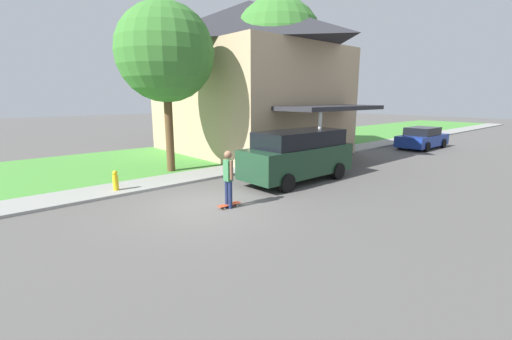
{
  "coord_description": "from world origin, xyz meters",
  "views": [
    {
      "loc": [
        9.01,
        -5.78,
        3.4
      ],
      "look_at": [
        0.24,
        1.96,
        0.9
      ],
      "focal_mm": 24.0,
      "sensor_mm": 36.0,
      "label": 1
    }
  ],
  "objects_px": {
    "car_down_street": "(422,138)",
    "fire_hydrant": "(115,181)",
    "lawn_tree_far": "(277,44)",
    "suv_parked": "(298,155)",
    "lawn_tree_near": "(165,53)",
    "skateboarder": "(228,176)",
    "skateboard": "(229,205)"
  },
  "relations": [
    {
      "from": "skateboarder",
      "to": "suv_parked",
      "type": "bearing_deg",
      "value": 102.29
    },
    {
      "from": "car_down_street",
      "to": "skateboard",
      "type": "distance_m",
      "value": 17.53
    },
    {
      "from": "suv_parked",
      "to": "car_down_street",
      "type": "distance_m",
      "value": 13.26
    },
    {
      "from": "lawn_tree_near",
      "to": "lawn_tree_far",
      "type": "distance_m",
      "value": 6.88
    },
    {
      "from": "lawn_tree_near",
      "to": "suv_parked",
      "type": "xyz_separation_m",
      "value": [
        4.94,
        3.15,
        -4.14
      ]
    },
    {
      "from": "lawn_tree_near",
      "to": "skateboard",
      "type": "xyz_separation_m",
      "value": [
        5.83,
        -1.07,
        -5.16
      ]
    },
    {
      "from": "lawn_tree_near",
      "to": "car_down_street",
      "type": "bearing_deg",
      "value": 75.31
    },
    {
      "from": "suv_parked",
      "to": "skateboarder",
      "type": "height_order",
      "value": "suv_parked"
    },
    {
      "from": "suv_parked",
      "to": "skateboard",
      "type": "xyz_separation_m",
      "value": [
        0.89,
        -4.22,
        -1.02
      ]
    },
    {
      "from": "suv_parked",
      "to": "skateboarder",
      "type": "bearing_deg",
      "value": -77.71
    },
    {
      "from": "lawn_tree_far",
      "to": "fire_hydrant",
      "type": "bearing_deg",
      "value": -79.44
    },
    {
      "from": "lawn_tree_near",
      "to": "suv_parked",
      "type": "distance_m",
      "value": 7.17
    },
    {
      "from": "lawn_tree_far",
      "to": "skateboarder",
      "type": "relative_size",
      "value": 4.79
    },
    {
      "from": "lawn_tree_near",
      "to": "fire_hydrant",
      "type": "height_order",
      "value": "lawn_tree_near"
    },
    {
      "from": "lawn_tree_far",
      "to": "fire_hydrant",
      "type": "xyz_separation_m",
      "value": [
        1.85,
        -9.95,
        -5.8
      ]
    },
    {
      "from": "suv_parked",
      "to": "fire_hydrant",
      "type": "height_order",
      "value": "suv_parked"
    },
    {
      "from": "lawn_tree_far",
      "to": "car_down_street",
      "type": "bearing_deg",
      "value": 65.58
    },
    {
      "from": "car_down_street",
      "to": "fire_hydrant",
      "type": "bearing_deg",
      "value": -97.28
    },
    {
      "from": "lawn_tree_near",
      "to": "fire_hydrant",
      "type": "relative_size",
      "value": 9.98
    },
    {
      "from": "suv_parked",
      "to": "lawn_tree_near",
      "type": "bearing_deg",
      "value": -147.48
    },
    {
      "from": "skateboarder",
      "to": "lawn_tree_far",
      "type": "bearing_deg",
      "value": 126.79
    },
    {
      "from": "fire_hydrant",
      "to": "skateboard",
      "type": "bearing_deg",
      "value": 27.2
    },
    {
      "from": "suv_parked",
      "to": "car_down_street",
      "type": "height_order",
      "value": "suv_parked"
    },
    {
      "from": "skateboarder",
      "to": "fire_hydrant",
      "type": "distance_m",
      "value": 4.58
    },
    {
      "from": "lawn_tree_far",
      "to": "suv_parked",
      "type": "xyz_separation_m",
      "value": [
        4.99,
        -3.66,
        -5.14
      ]
    },
    {
      "from": "skateboard",
      "to": "lawn_tree_far",
      "type": "bearing_deg",
      "value": 126.78
    },
    {
      "from": "lawn_tree_far",
      "to": "car_down_street",
      "type": "height_order",
      "value": "lawn_tree_far"
    },
    {
      "from": "lawn_tree_near",
      "to": "car_down_street",
      "type": "xyz_separation_m",
      "value": [
        4.29,
        16.38,
        -4.56
      ]
    },
    {
      "from": "lawn_tree_near",
      "to": "lawn_tree_far",
      "type": "bearing_deg",
      "value": 90.47
    },
    {
      "from": "suv_parked",
      "to": "skateboard",
      "type": "height_order",
      "value": "suv_parked"
    },
    {
      "from": "lawn_tree_far",
      "to": "fire_hydrant",
      "type": "relative_size",
      "value": 11.84
    },
    {
      "from": "suv_parked",
      "to": "car_down_street",
      "type": "relative_size",
      "value": 1.16
    }
  ]
}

